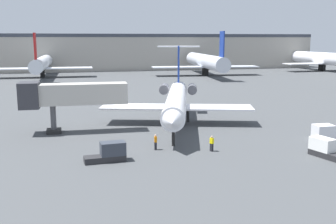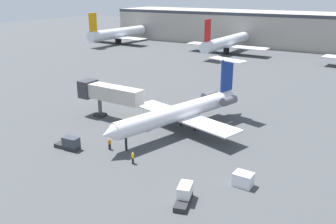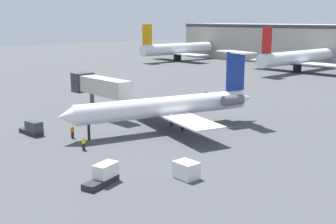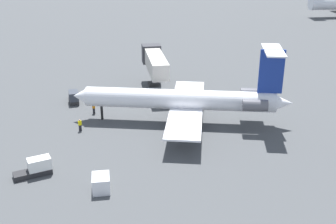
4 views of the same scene
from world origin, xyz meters
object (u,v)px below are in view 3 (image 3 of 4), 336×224
ground_crew_loader (72,132)px  baggage_tug_trailing (104,175)px  jet_bridge (97,86)px  parked_airliner_west_mid (297,58)px  ground_crew_marshaller (84,143)px  baggage_tug_lead (33,129)px  regional_jet (170,105)px  cargo_container_uld (186,170)px  parked_airliner_west_end (177,49)px

ground_crew_loader → baggage_tug_trailing: (16.02, -6.79, -0.02)m
jet_bridge → parked_airliner_west_mid: 76.41m
ground_crew_marshaller → baggage_tug_trailing: (10.38, -4.75, -0.02)m
jet_bridge → ground_crew_loader: size_ratio=7.89×
baggage_tug_lead → ground_crew_marshaller: bearing=4.3°
ground_crew_loader → baggage_tug_lead: 5.97m
ground_crew_marshaller → ground_crew_loader: 6.00m
regional_jet → parked_airliner_west_mid: size_ratio=0.82×
ground_crew_marshaller → baggage_tug_lead: baggage_tug_lead is taller
cargo_container_uld → parked_airliner_west_end: parked_airliner_west_end is taller
cargo_container_uld → parked_airliner_west_end: size_ratio=0.07×
ground_crew_marshaller → parked_airliner_west_end: (-70.97, 89.03, 3.50)m
baggage_tug_trailing → cargo_container_uld: 8.03m
ground_crew_marshaller → cargo_container_uld: 15.02m
parked_airliner_west_mid → parked_airliner_west_end: bearing=179.7°
jet_bridge → baggage_tug_trailing: bearing=-34.8°
jet_bridge → parked_airliner_west_end: bearing=126.4°
regional_jet → cargo_container_uld: regional_jet is taller
ground_crew_loader → cargo_container_uld: 20.55m
ground_crew_marshaller → ground_crew_loader: bearing=160.1°
jet_bridge → ground_crew_loader: (9.07, -10.66, -3.95)m
ground_crew_marshaller → parked_airliner_west_end: bearing=128.6°
ground_crew_loader → ground_crew_marshaller: bearing=-19.9°
baggage_tug_trailing → baggage_tug_lead: bearing=169.5°
cargo_container_uld → ground_crew_marshaller: bearing=-172.8°
jet_bridge → baggage_tug_trailing: 30.82m
ground_crew_loader → jet_bridge: bearing=130.4°
regional_jet → parked_airliner_west_end: parked_airliner_west_end is taller
regional_jet → cargo_container_uld: size_ratio=12.55×
jet_bridge → ground_crew_marshaller: jet_bridge is taller
baggage_tug_trailing → cargo_container_uld: bearing=55.7°
baggage_tug_lead → cargo_container_uld: 25.93m
ground_crew_marshaller → baggage_tug_lead: size_ratio=0.41×
ground_crew_loader → baggage_tug_trailing: 17.40m
baggage_tug_lead → baggage_tug_trailing: bearing=-10.5°
parked_airliner_west_end → jet_bridge: bearing=-53.6°
baggage_tug_trailing → parked_airliner_west_mid: 98.94m
ground_crew_marshaller → baggage_tug_lead: bearing=-175.7°
baggage_tug_lead → baggage_tug_trailing: size_ratio=0.97×
ground_crew_loader → parked_airliner_west_end: 108.85m
ground_crew_marshaller → parked_airliner_west_end: size_ratio=0.05×
cargo_container_uld → parked_airliner_west_mid: (-36.56, 86.91, 3.40)m
cargo_container_uld → parked_airliner_west_mid: size_ratio=0.07×
baggage_tug_trailing → ground_crew_marshaller: bearing=155.4°
baggage_tug_trailing → cargo_container_uld: baggage_tug_trailing is taller
ground_crew_loader → regional_jet: bearing=65.0°
cargo_container_uld → parked_airliner_west_end: (-85.88, 87.14, 3.53)m
baggage_tug_trailing → parked_airliner_west_end: parked_airliner_west_end is taller
ground_crew_loader → parked_airliner_west_mid: parked_airliner_west_mid is taller
regional_jet → ground_crew_loader: regional_jet is taller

